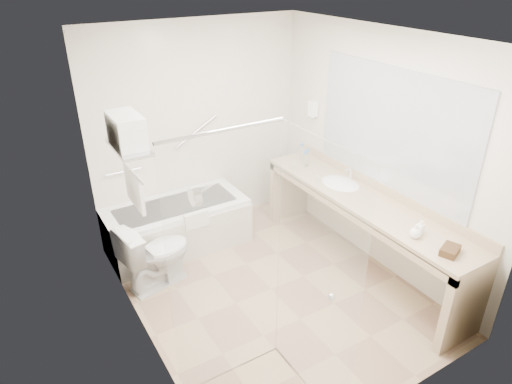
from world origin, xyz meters
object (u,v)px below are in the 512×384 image
toilet (156,254)px  amenity_basket (450,250)px  vanity_counter (362,216)px  bathtub (178,226)px  water_bottle_left (307,158)px

toilet → amenity_basket: size_ratio=3.86×
toilet → vanity_counter: bearing=-125.1°
bathtub → water_bottle_left: size_ratio=7.47×
toilet → amenity_basket: (1.90, -1.95, 0.52)m
amenity_basket → water_bottle_left: bearing=88.0°
vanity_counter → water_bottle_left: bearing=90.0°
bathtub → vanity_counter: 2.09m
bathtub → amenity_basket: size_ratio=8.39×
bathtub → toilet: 0.71m
bathtub → toilet: size_ratio=2.17×
bathtub → toilet: toilet is taller
bathtub → water_bottle_left: bearing=-15.4°
toilet → water_bottle_left: 2.06m
bathtub → amenity_basket: 2.95m
bathtub → vanity_counter: vanity_counter is taller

